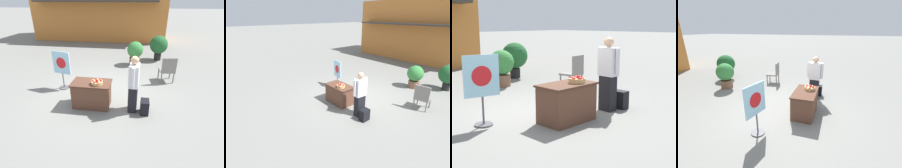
% 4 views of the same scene
% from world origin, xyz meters
% --- Properties ---
extents(ground_plane, '(120.00, 120.00, 0.00)m').
position_xyz_m(ground_plane, '(0.00, 0.00, 0.00)').
color(ground_plane, slate).
extents(storefront_building, '(10.09, 4.96, 4.61)m').
position_xyz_m(storefront_building, '(-1.97, 9.90, 2.31)').
color(storefront_building, '#C67533').
rests_on(storefront_building, ground_plane).
extents(display_table, '(1.17, 0.70, 0.79)m').
position_xyz_m(display_table, '(-0.14, -0.76, 0.40)').
color(display_table, brown).
rests_on(display_table, ground_plane).
extents(apple_basket, '(0.33, 0.33, 0.16)m').
position_xyz_m(apple_basket, '(0.05, -0.86, 0.85)').
color(apple_basket, tan).
rests_on(apple_basket, display_table).
extents(person_visitor, '(0.29, 0.61, 1.67)m').
position_xyz_m(person_visitor, '(1.10, -0.86, 0.85)').
color(person_visitor, black).
rests_on(person_visitor, ground_plane).
extents(backpack, '(0.24, 0.34, 0.42)m').
position_xyz_m(backpack, '(1.46, -0.96, 0.21)').
color(backpack, black).
rests_on(backpack, ground_plane).
extents(poster_board, '(0.68, 0.36, 1.39)m').
position_xyz_m(poster_board, '(-1.47, 0.22, 0.79)').
color(poster_board, '#4C4C51').
rests_on(poster_board, ground_plane).
extents(patio_chair, '(0.62, 0.62, 1.03)m').
position_xyz_m(patio_chair, '(2.36, 1.33, 0.56)').
color(patio_chair, gray).
rests_on(patio_chair, ground_plane).
extents(potted_plant_far_left, '(0.93, 0.93, 1.29)m').
position_xyz_m(potted_plant_far_left, '(2.24, 4.15, 0.79)').
color(potted_plant_far_left, black).
rests_on(potted_plant_far_left, ground_plane).
extents(potted_plant_near_left, '(0.79, 0.79, 1.15)m').
position_xyz_m(potted_plant_near_left, '(1.04, 3.22, 0.66)').
color(potted_plant_near_left, brown).
rests_on(potted_plant_near_left, ground_plane).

